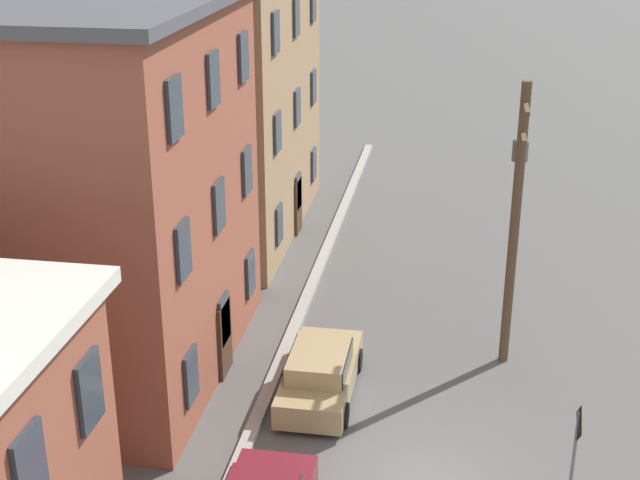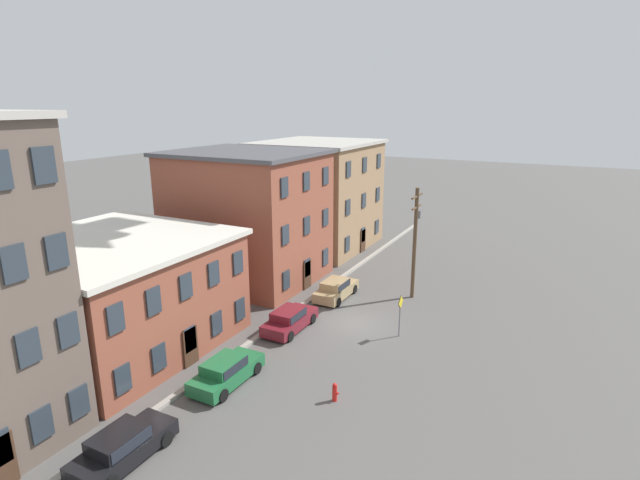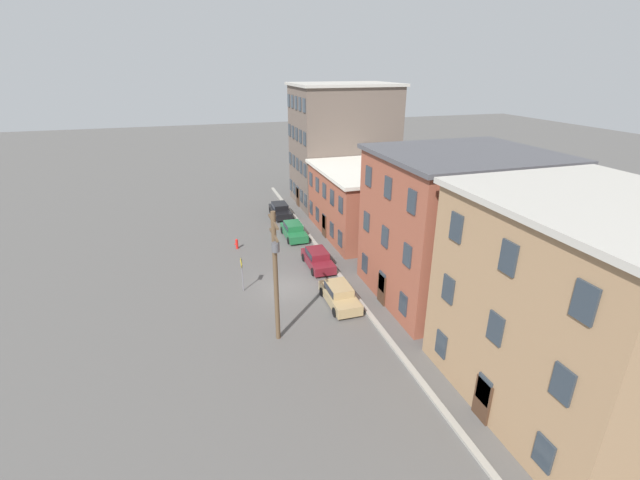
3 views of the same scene
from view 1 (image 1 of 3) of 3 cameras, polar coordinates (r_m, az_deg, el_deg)
name	(u,v)px [view 1 (image 1 of 3)]	position (r m, az deg, el deg)	size (l,w,h in m)	color
kerb_strip	(240,461)	(22.34, -5.17, -13.88)	(56.00, 0.36, 0.16)	#9E998E
apartment_far	(26,189)	(25.86, -18.28, 3.11)	(9.94, 11.35, 10.48)	brown
apartment_annex	(172,98)	(35.66, -9.48, 8.93)	(11.54, 10.40, 10.49)	#9E7A56
car_tan	(320,371)	(24.48, 0.00, -8.40)	(4.40, 1.92, 1.43)	tan
caution_sign	(576,442)	(20.58, 16.08, -12.34)	(0.89, 0.08, 2.75)	slate
utility_pole	(516,211)	(25.20, 12.42, 1.84)	(2.40, 0.44, 8.30)	brown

